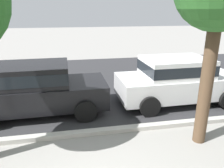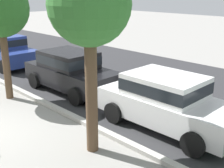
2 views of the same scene
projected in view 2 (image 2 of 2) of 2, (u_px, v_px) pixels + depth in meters
street_surface at (142, 80)px, 12.97m from camera, size 60.00×9.00×0.01m
curb_stone at (54, 107)px, 9.89m from camera, size 60.00×0.20×0.12m
street_tree_near_bench at (0, 10)px, 9.94m from camera, size 1.96×1.96×4.20m
street_tree_down_street at (89, 8)px, 6.35m from camera, size 1.85×1.85×4.46m
parked_car_blue at (5, 49)px, 15.34m from camera, size 4.12×1.97×1.56m
parked_car_black at (70, 70)px, 11.47m from camera, size 4.12×1.97×1.56m
parked_car_white at (167, 100)px, 8.36m from camera, size 4.12×1.97×1.56m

